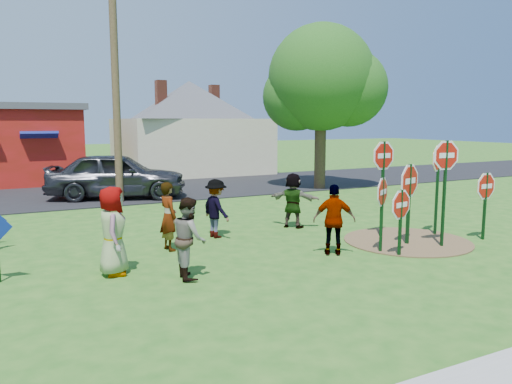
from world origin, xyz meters
The scene contains 20 objects.
ground centered at (0.00, 0.00, 0.00)m, with size 120.00×120.00×0.00m, color #245D1A.
road centered at (0.00, 11.50, 0.02)m, with size 120.00×7.50×0.04m, color black.
dirt_patch centered at (4.50, -1.00, 0.01)m, with size 3.20×3.20×0.03m, color brown.
cream_house centered at (5.50, 18.00, 2.92)m, with size 9.40×9.40×6.50m.
stop_sign_a centered at (3.33, -1.96, 1.09)m, with size 0.91×0.22×1.66m.
stop_sign_b centered at (4.27, -0.26, 1.94)m, with size 1.02×0.11×2.68m.
stop_sign_c centered at (4.85, -1.80, 1.93)m, with size 0.97×0.16×2.74m.
stop_sign_d centered at (5.71, -0.79, 1.86)m, with size 0.92×0.34×2.56m.
stop_sign_e centered at (4.27, -1.23, 1.46)m, with size 1.08×0.37×2.17m.
stop_sign_f centered at (6.43, -1.73, 1.30)m, with size 0.95×0.07×1.88m.
stop_sign_g centered at (3.18, -1.50, 1.29)m, with size 0.81×0.49×1.90m.
person_a centered at (-2.75, -0.38, 0.89)m, with size 0.87×0.57×1.79m, color #464A96.
person_b centered at (-1.18, 0.98, 0.82)m, with size 0.60×0.39×1.64m, color #227564.
person_c centered at (-1.46, -1.26, 0.80)m, with size 0.78×0.61×1.60m, color brown.
person_d centered at (0.34, 1.69, 0.78)m, with size 1.00×0.58×1.55m, color #35353A.
person_e centered at (2.06, -1.19, 0.82)m, with size 0.96×0.40×1.64m, color #483056.
person_f centered at (2.80, 1.82, 0.80)m, with size 1.48×0.47×1.60m, color #1F4927.
suv centered at (-0.58, 9.64, 0.95)m, with size 2.14×5.33×1.81m, color #323237.
utility_pole centered at (-0.70, 8.65, 4.75)m, with size 2.20×0.44×9.03m.
leafy_tree centered at (8.34, 8.37, 4.72)m, with size 5.16×4.70×7.33m.
Camera 1 is at (-4.66, -10.31, 3.06)m, focal length 35.00 mm.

